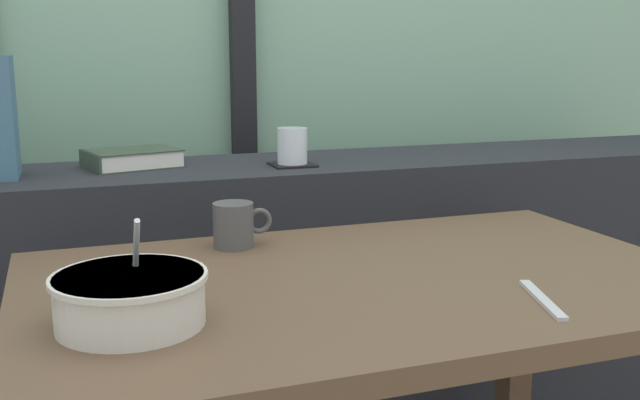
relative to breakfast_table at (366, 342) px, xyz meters
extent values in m
cube|color=#23262B|center=(0.06, 0.65, -0.20)|extent=(2.80, 0.39, 0.82)
cube|color=brown|center=(0.51, 0.30, -0.27)|extent=(0.06, 0.06, 0.69)
cube|color=brown|center=(0.00, 0.00, 0.10)|extent=(1.12, 0.69, 0.03)
cube|color=black|center=(0.06, 0.59, 0.21)|extent=(0.10, 0.10, 0.00)
cylinder|color=white|center=(0.06, 0.59, 0.26)|extent=(0.07, 0.07, 0.09)
cylinder|color=#BC3D51|center=(0.06, 0.59, 0.25)|extent=(0.06, 0.06, 0.06)
cube|color=#334233|center=(-0.30, 0.70, 0.21)|extent=(0.23, 0.20, 0.00)
cube|color=silver|center=(-0.30, 0.70, 0.23)|extent=(0.22, 0.19, 0.04)
cube|color=#334233|center=(-0.30, 0.70, 0.25)|extent=(0.23, 0.20, 0.00)
cube|color=#334233|center=(-0.40, 0.67, 0.23)|extent=(0.04, 0.15, 0.04)
cylinder|color=silver|center=(-0.39, -0.10, 0.15)|extent=(0.20, 0.20, 0.07)
cylinder|color=silver|center=(-0.39, -0.10, 0.18)|extent=(0.21, 0.21, 0.01)
cylinder|color=tan|center=(-0.39, -0.10, 0.14)|extent=(0.17, 0.17, 0.04)
cylinder|color=silver|center=(-0.38, -0.07, 0.20)|extent=(0.01, 0.11, 0.14)
ellipsoid|color=silver|center=(-0.38, -0.05, 0.15)|extent=(0.03, 0.05, 0.01)
cube|color=silver|center=(0.19, -0.20, 0.12)|extent=(0.07, 0.17, 0.01)
cylinder|color=#4C4C4C|center=(-0.16, 0.25, 0.16)|extent=(0.08, 0.08, 0.08)
torus|color=#4C4C4C|center=(-0.11, 0.25, 0.16)|extent=(0.05, 0.01, 0.05)
camera|label=1|loc=(-0.46, -1.06, 0.48)|focal=41.16mm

